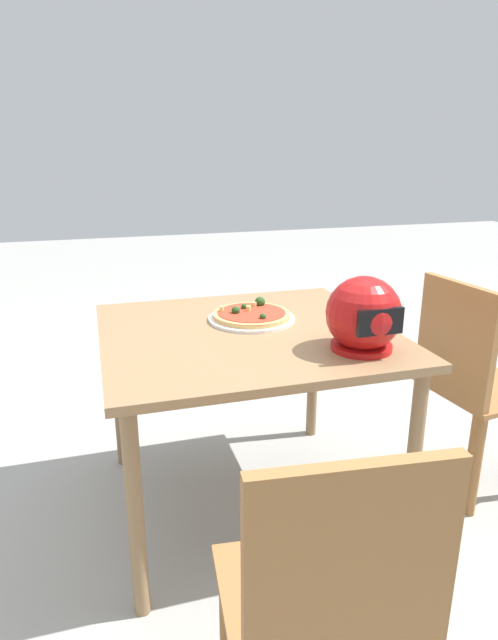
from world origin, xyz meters
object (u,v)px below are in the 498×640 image
at_px(dining_table, 246,352).
at_px(motorcycle_helmet, 363,316).
at_px(pizza, 252,314).
at_px(chair_far, 329,610).
at_px(chair_side, 469,376).

relative_size(dining_table, motorcycle_helmet, 4.23).
distance_m(dining_table, motorcycle_helmet, 0.47).
height_order(pizza, chair_far, chair_far).
bearing_deg(dining_table, chair_far, 82.96).
height_order(dining_table, chair_far, chair_far).
bearing_deg(motorcycle_helmet, chair_far, 59.19).
xyz_separation_m(pizza, motorcycle_helmet, (-0.26, 0.41, 0.09)).
bearing_deg(pizza, chair_side, 162.46).
relative_size(pizza, chair_side, 0.33).
distance_m(motorcycle_helmet, chair_far, 0.93).
relative_size(dining_table, pizza, 3.50).
height_order(dining_table, chair_side, chair_side).
distance_m(chair_far, chair_side, 1.34).
bearing_deg(chair_side, motorcycle_helmet, 14.40).
bearing_deg(motorcycle_helmet, chair_side, -165.60).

